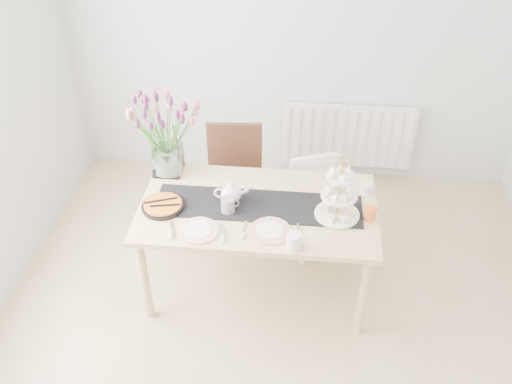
# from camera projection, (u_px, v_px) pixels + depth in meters

# --- Properties ---
(room_shell) EXTENTS (4.50, 4.50, 4.50)m
(room_shell) POSITION_uv_depth(u_px,v_px,m) (280.00, 211.00, 2.74)
(room_shell) COLOR tan
(room_shell) RESTS_ON ground
(radiator) EXTENTS (1.20, 0.08, 0.60)m
(radiator) POSITION_uv_depth(u_px,v_px,m) (347.00, 136.00, 4.95)
(radiator) COLOR white
(radiator) RESTS_ON room_shell
(dining_table) EXTENTS (1.60, 0.90, 0.75)m
(dining_table) POSITION_uv_depth(u_px,v_px,m) (258.00, 215.00, 3.70)
(dining_table) COLOR tan
(dining_table) RESTS_ON ground
(chair_brown) EXTENTS (0.48, 0.48, 0.90)m
(chair_brown) POSITION_uv_depth(u_px,v_px,m) (235.00, 171.00, 4.38)
(chair_brown) COLOR #372014
(chair_brown) RESTS_ON ground
(chair_white) EXTENTS (0.50, 0.50, 0.76)m
(chair_white) POSITION_uv_depth(u_px,v_px,m) (316.00, 197.00, 4.25)
(chair_white) COLOR white
(chair_white) RESTS_ON ground
(table_runner) EXTENTS (1.40, 0.35, 0.01)m
(table_runner) POSITION_uv_depth(u_px,v_px,m) (258.00, 205.00, 3.65)
(table_runner) COLOR black
(table_runner) RESTS_ON dining_table
(tulip_vase) EXTENTS (0.72, 0.72, 0.62)m
(tulip_vase) POSITION_uv_depth(u_px,v_px,m) (163.00, 124.00, 3.74)
(tulip_vase) COLOR silver
(tulip_vase) RESTS_ON dining_table
(cake_stand) EXTENTS (0.30, 0.30, 0.43)m
(cake_stand) POSITION_uv_depth(u_px,v_px,m) (338.00, 201.00, 3.50)
(cake_stand) COLOR gold
(cake_stand) RESTS_ON dining_table
(teapot) EXTENTS (0.24, 0.20, 0.15)m
(teapot) POSITION_uv_depth(u_px,v_px,m) (231.00, 193.00, 3.65)
(teapot) COLOR white
(teapot) RESTS_ON dining_table
(cream_jug) EXTENTS (0.11, 0.11, 0.08)m
(cream_jug) POSITION_uv_depth(u_px,v_px,m) (367.00, 189.00, 3.74)
(cream_jug) COLOR silver
(cream_jug) RESTS_ON dining_table
(tart_tin) EXTENTS (0.29, 0.29, 0.03)m
(tart_tin) POSITION_uv_depth(u_px,v_px,m) (163.00, 206.00, 3.63)
(tart_tin) COLOR black
(tart_tin) RESTS_ON dining_table
(mug_grey) EXTENTS (0.12, 0.12, 0.11)m
(mug_grey) POSITION_uv_depth(u_px,v_px,m) (228.00, 205.00, 3.57)
(mug_grey) COLOR gray
(mug_grey) RESTS_ON dining_table
(mug_white) EXTENTS (0.11, 0.11, 0.11)m
(mug_white) POSITION_uv_depth(u_px,v_px,m) (294.00, 241.00, 3.30)
(mug_white) COLOR white
(mug_white) RESTS_ON dining_table
(mug_orange) EXTENTS (0.10, 0.10, 0.09)m
(mug_orange) POSITION_uv_depth(u_px,v_px,m) (370.00, 213.00, 3.52)
(mug_orange) COLOR orange
(mug_orange) RESTS_ON dining_table
(plate_left) EXTENTS (0.34, 0.34, 0.01)m
(plate_left) POSITION_uv_depth(u_px,v_px,m) (198.00, 230.00, 3.45)
(plate_left) COLOR white
(plate_left) RESTS_ON dining_table
(plate_right) EXTENTS (0.28, 0.28, 0.01)m
(plate_right) POSITION_uv_depth(u_px,v_px,m) (270.00, 231.00, 3.44)
(plate_right) COLOR white
(plate_right) RESTS_ON dining_table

